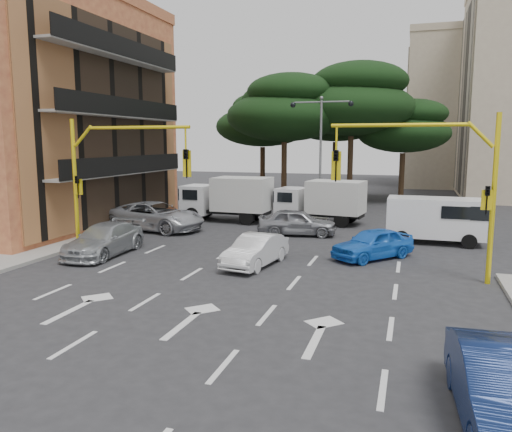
{
  "coord_description": "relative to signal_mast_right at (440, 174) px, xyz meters",
  "views": [
    {
      "loc": [
        5.89,
        -16.91,
        5.03
      ],
      "look_at": [
        -0.95,
        4.82,
        1.6
      ],
      "focal_mm": 35.0,
      "sensor_mm": 36.0,
      "label": 1
    }
  ],
  "objects": [
    {
      "name": "pine_right",
      "position": [
        -1.75,
        23.96,
        2.33
      ],
      "size": [
        7.49,
        7.49,
        8.37
      ],
      "color": "#382616",
      "rests_on": "ground"
    },
    {
      "name": "box_truck_a",
      "position": [
        -12.05,
        10.38,
        -2.48
      ],
      "size": [
        5.77,
        2.57,
        2.8
      ],
      "primitive_type": null,
      "rotation": [
        0.0,
        0.0,
        1.54
      ],
      "color": "silver",
      "rests_on": "ground"
    },
    {
      "name": "signal_mast_right",
      "position": [
        0.0,
        0.0,
        0.0
      ],
      "size": [
        5.79,
        0.37,
        6.0
      ],
      "color": "yellow",
      "rests_on": "ground"
    },
    {
      "name": "car_silver_wagon",
      "position": [
        -13.9,
        -0.16,
        -3.2
      ],
      "size": [
        2.1,
        4.81,
        1.38
      ],
      "primitive_type": "imported",
      "rotation": [
        0.0,
        0.0,
        0.04
      ],
      "color": "#A5A9AD",
      "rests_on": "ground"
    },
    {
      "name": "car_silver_cross_a",
      "position": [
        -14.8,
        6.11,
        -3.08
      ],
      "size": [
        6.15,
        3.53,
        1.61
      ],
      "primitive_type": "imported",
      "rotation": [
        0.0,
        0.0,
        1.42
      ],
      "color": "#AEB0B6",
      "rests_on": "ground"
    },
    {
      "name": "apartment_beige_far",
      "position": [
        6.15,
        42.01,
        4.47
      ],
      "size": [
        16.2,
        12.15,
        16.7
      ],
      "color": "tan",
      "rests_on": "ground"
    },
    {
      "name": "car_white_hatch",
      "position": [
        -6.87,
        -0.01,
        -3.25
      ],
      "size": [
        1.92,
        4.01,
        1.27
      ],
      "primitive_type": "imported",
      "rotation": [
        0.0,
        0.0,
        -0.16
      ],
      "color": "silver",
      "rests_on": "ground"
    },
    {
      "name": "car_silver_cross_b",
      "position": [
        -6.75,
        7.01,
        -3.17
      ],
      "size": [
        4.41,
        2.32,
        1.43
      ],
      "primitive_type": "imported",
      "rotation": [
        0.0,
        0.0,
        1.73
      ],
      "color": "gray",
      "rests_on": "ground"
    },
    {
      "name": "pine_left_far",
      "position": [
        -13.75,
        23.96,
        3.03
      ],
      "size": [
        8.32,
        8.32,
        9.3
      ],
      "color": "#382616",
      "rests_on": "ground"
    },
    {
      "name": "pine_back",
      "position": [
        -7.75,
        26.96,
        3.72
      ],
      "size": [
        9.15,
        9.15,
        10.23
      ],
      "color": "#382616",
      "rests_on": "ground"
    },
    {
      "name": "box_truck_b",
      "position": [
        -6.26,
        11.28,
        -2.55
      ],
      "size": [
        5.68,
        3.01,
        2.66
      ],
      "primitive_type": null,
      "rotation": [
        0.0,
        0.0,
        1.43
      ],
      "color": "silver",
      "rests_on": "ground"
    },
    {
      "name": "pine_left_near",
      "position": [
        -10.75,
        19.96,
        3.72
      ],
      "size": [
        9.15,
        9.15,
        10.23
      ],
      "color": "#382616",
      "rests_on": "ground"
    },
    {
      "name": "car_navy_parked",
      "position": [
        0.8,
        -9.79,
        -3.17
      ],
      "size": [
        1.79,
        4.43,
        1.43
      ],
      "primitive_type": "imported",
      "rotation": [
        0.0,
        0.0,
        0.06
      ],
      "color": "#0E1C46",
      "rests_on": "ground"
    },
    {
      "name": "car_blue_compact",
      "position": [
        -2.43,
        2.7,
        -3.22
      ],
      "size": [
        3.7,
        3.97,
        1.32
      ],
      "primitive_type": "imported",
      "rotation": [
        0.0,
        0.0,
        -0.7
      ],
      "color": "blue",
      "rests_on": "ground"
    },
    {
      "name": "van_white",
      "position": [
        0.24,
        7.07,
        -2.74
      ],
      "size": [
        4.61,
        2.13,
        2.29
      ],
      "primitive_type": null,
      "rotation": [
        0.0,
        0.0,
        -1.58
      ],
      "color": "white",
      "rests_on": "ground"
    },
    {
      "name": "median_strip",
      "position": [
        -6.8,
        14.01,
        -3.81
      ],
      "size": [
        1.4,
        6.0,
        0.15
      ],
      "primitive_type": "cube",
      "color": "gray",
      "rests_on": "ground"
    },
    {
      "name": "signal_mast_left",
      "position": [
        -13.61,
        0.0,
        0.0
      ],
      "size": [
        5.79,
        0.37,
        6.0
      ],
      "color": "yellow",
      "rests_on": "ground"
    },
    {
      "name": "ground",
      "position": [
        -6.8,
        -1.99,
        -3.88
      ],
      "size": [
        120.0,
        120.0,
        0.0
      ],
      "primitive_type": "plane",
      "color": "#28282B",
      "rests_on": "ground"
    },
    {
      "name": "apartment_orange",
      "position": [
        -24.76,
        6.01,
        2.97
      ],
      "size": [
        15.19,
        16.15,
        13.7
      ],
      "color": "#9F4631",
      "rests_on": "ground"
    },
    {
      "name": "pine_center",
      "position": [
        -5.75,
        21.96,
        4.41
      ],
      "size": [
        9.98,
        9.98,
        11.16
      ],
      "color": "#382616",
      "rests_on": "ground"
    },
    {
      "name": "street_lamp_center",
      "position": [
        -6.8,
        14.01,
        1.54
      ],
      "size": [
        4.16,
        0.36,
        7.77
      ],
      "color": "slate",
      "rests_on": "median_strip"
    }
  ]
}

